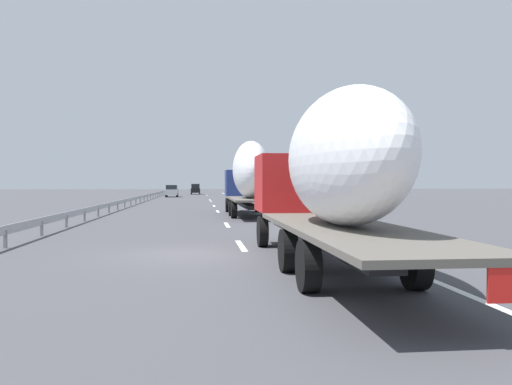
# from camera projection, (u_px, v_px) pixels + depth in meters

# --- Properties ---
(ground_plane) EXTENTS (260.00, 260.00, 0.00)m
(ground_plane) POSITION_uv_depth(u_px,v_px,m) (195.00, 203.00, 55.79)
(ground_plane) COLOR #424247
(lane_stripe_0) EXTENTS (3.20, 0.20, 0.01)m
(lane_stripe_0) POSITION_uv_depth(u_px,v_px,m) (241.00, 246.00, 18.21)
(lane_stripe_0) COLOR white
(lane_stripe_0) RESTS_ON ground_plane
(lane_stripe_1) EXTENTS (3.20, 0.20, 0.01)m
(lane_stripe_1) POSITION_uv_depth(u_px,v_px,m) (227.00, 225.00, 27.18)
(lane_stripe_1) COLOR white
(lane_stripe_1) RESTS_ON ground_plane
(lane_stripe_2) EXTENTS (3.20, 0.20, 0.01)m
(lane_stripe_2) POSITION_uv_depth(u_px,v_px,m) (218.00, 211.00, 40.07)
(lane_stripe_2) COLOR white
(lane_stripe_2) RESTS_ON ground_plane
(lane_stripe_3) EXTENTS (3.20, 0.20, 0.01)m
(lane_stripe_3) POSITION_uv_depth(u_px,v_px,m) (214.00, 206.00, 49.55)
(lane_stripe_3) COLOR white
(lane_stripe_3) RESTS_ON ground_plane
(lane_stripe_4) EXTENTS (3.20, 0.20, 0.01)m
(lane_stripe_4) POSITION_uv_depth(u_px,v_px,m) (211.00, 201.00, 61.40)
(lane_stripe_4) COLOR white
(lane_stripe_4) RESTS_ON ground_plane
(lane_stripe_5) EXTENTS (3.20, 0.20, 0.01)m
(lane_stripe_5) POSITION_uv_depth(u_px,v_px,m) (211.00, 201.00, 63.02)
(lane_stripe_5) COLOR white
(lane_stripe_5) RESTS_ON ground_plane
(lane_stripe_6) EXTENTS (3.20, 0.20, 0.01)m
(lane_stripe_6) POSITION_uv_depth(u_px,v_px,m) (210.00, 200.00, 67.35)
(lane_stripe_6) COLOR white
(lane_stripe_6) RESTS_ON ground_plane
(lane_stripe_7) EXTENTS (3.20, 0.20, 0.01)m
(lane_stripe_7) POSITION_uv_depth(u_px,v_px,m) (207.00, 196.00, 90.22)
(lane_stripe_7) COLOR white
(lane_stripe_7) RESTS_ON ground_plane
(lane_stripe_8) EXTENTS (3.20, 0.20, 0.01)m
(lane_stripe_8) POSITION_uv_depth(u_px,v_px,m) (207.00, 195.00, 91.98)
(lane_stripe_8) COLOR white
(lane_stripe_8) RESTS_ON ground_plane
(edge_line_right) EXTENTS (110.00, 0.20, 0.01)m
(edge_line_right) POSITION_uv_depth(u_px,v_px,m) (243.00, 201.00, 61.35)
(edge_line_right) COLOR white
(edge_line_right) RESTS_ON ground_plane
(truck_lead) EXTENTS (12.86, 2.55, 4.77)m
(truck_lead) POSITION_uv_depth(u_px,v_px,m) (249.00, 175.00, 34.40)
(truck_lead) COLOR navy
(truck_lead) RESTS_ON ground_plane
(truck_trailing) EXTENTS (14.07, 2.55, 4.26)m
(truck_trailing) POSITION_uv_depth(u_px,v_px,m) (330.00, 172.00, 13.19)
(truck_trailing) COLOR #B21919
(truck_trailing) RESTS_ON ground_plane
(car_silver_hatch) EXTENTS (4.73, 1.87, 1.83)m
(car_silver_hatch) POSITION_uv_depth(u_px,v_px,m) (172.00, 191.00, 81.12)
(car_silver_hatch) COLOR #ADB2B7
(car_silver_hatch) RESTS_ON ground_plane
(car_black_suv) EXTENTS (4.54, 1.74, 1.97)m
(car_black_suv) POSITION_uv_depth(u_px,v_px,m) (195.00, 189.00, 99.78)
(car_black_suv) COLOR black
(car_black_suv) RESTS_ON ground_plane
(road_sign) EXTENTS (0.10, 0.90, 3.28)m
(road_sign) POSITION_uv_depth(u_px,v_px,m) (256.00, 182.00, 58.89)
(road_sign) COLOR gray
(road_sign) RESTS_ON ground_plane
(tree_0) EXTENTS (2.82, 2.82, 5.97)m
(tree_0) POSITION_uv_depth(u_px,v_px,m) (265.00, 174.00, 103.60)
(tree_0) COLOR #472D19
(tree_0) RESTS_ON ground_plane
(tree_1) EXTENTS (3.03, 3.03, 5.02)m
(tree_1) POSITION_uv_depth(u_px,v_px,m) (274.00, 176.00, 81.52)
(tree_1) COLOR #472D19
(tree_1) RESTS_ON ground_plane
(tree_2) EXTENTS (2.43, 2.43, 5.67)m
(tree_2) POSITION_uv_depth(u_px,v_px,m) (303.00, 172.00, 66.45)
(tree_2) COLOR #472D19
(tree_2) RESTS_ON ground_plane
(tree_3) EXTENTS (3.13, 3.13, 6.31)m
(tree_3) POSITION_uv_depth(u_px,v_px,m) (334.00, 165.00, 50.52)
(tree_3) COLOR #472D19
(tree_3) RESTS_ON ground_plane
(tree_4) EXTENTS (3.22, 3.22, 6.32)m
(tree_4) POSITION_uv_depth(u_px,v_px,m) (312.00, 166.00, 51.56)
(tree_4) COLOR #472D19
(tree_4) RESTS_ON ground_plane
(guardrail_median) EXTENTS (94.00, 0.10, 0.76)m
(guardrail_median) POSITION_uv_depth(u_px,v_px,m) (140.00, 197.00, 58.11)
(guardrail_median) COLOR #9EA0A5
(guardrail_median) RESTS_ON ground_plane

